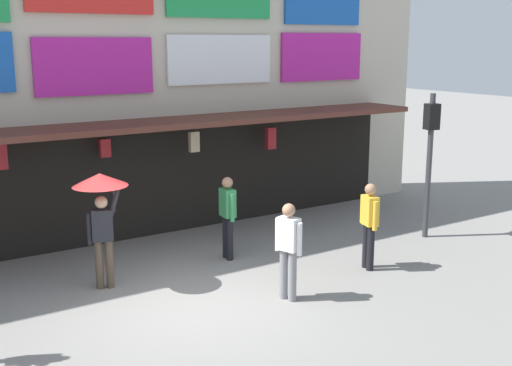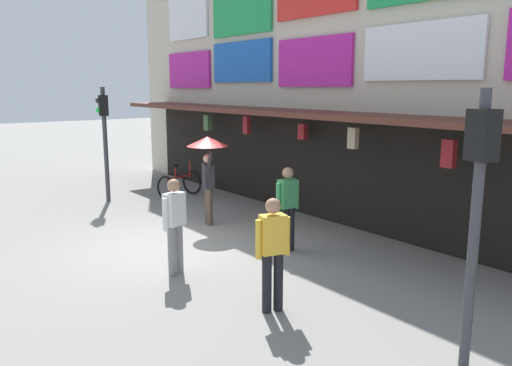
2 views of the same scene
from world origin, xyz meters
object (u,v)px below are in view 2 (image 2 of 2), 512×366
Objects in this scene: traffic_light_near at (104,126)px; pedestrian_in_black at (273,249)px; pedestrian_in_yellow at (175,221)px; traffic_light_far at (479,186)px; bicycle_parked at (180,184)px; pedestrian_with_umbrella at (208,155)px; pedestrian_in_white at (288,204)px.

traffic_light_near is 1.90× the size of pedestrian_in_black.
traffic_light_far is at bearing 14.87° from pedestrian_in_yellow.
traffic_light_far is at bearing -10.37° from bicycle_parked.
pedestrian_in_yellow is 0.81× the size of pedestrian_with_umbrella.
traffic_light_near is at bearing -179.90° from traffic_light_far.
pedestrian_in_yellow is (-2.18, -0.39, 0.00)m from pedestrian_in_black.
pedestrian_in_white is at bearing 10.02° from traffic_light_near.
traffic_light_near reaches higher than pedestrian_with_umbrella.
bicycle_parked is at bearing 172.64° from pedestrian_in_white.
traffic_light_far reaches higher than pedestrian_in_white.
pedestrian_in_black is 2.21m from pedestrian_in_yellow.
pedestrian_in_black and pedestrian_in_yellow have the same top height.
traffic_light_far reaches higher than pedestrian_in_yellow.
bicycle_parked is (0.80, 1.87, -1.75)m from traffic_light_near.
pedestrian_with_umbrella is (-7.09, 0.95, -0.50)m from traffic_light_far.
traffic_light_near is at bearing 168.90° from pedestrian_in_yellow.
pedestrian_in_yellow is (5.44, -3.09, 0.55)m from bicycle_parked.
traffic_light_near is 10.92m from traffic_light_far.
pedestrian_with_umbrella is at bearing -16.58° from bicycle_parked.
pedestrian_in_white and pedestrian_in_yellow have the same top height.
pedestrian_in_black is 1.00× the size of pedestrian_in_yellow.
pedestrian_with_umbrella is (-4.59, 1.80, 0.69)m from pedestrian_in_black.
pedestrian_in_yellow reaches higher than bicycle_parked.
pedestrian_in_white is (5.66, -0.73, 0.55)m from bicycle_parked.
bicycle_parked is 8.10m from pedestrian_in_black.
pedestrian_in_black is 4.98m from pedestrian_with_umbrella.
traffic_light_far is at bearing 0.10° from traffic_light_near.
pedestrian_in_black is at bearing -45.22° from pedestrian_in_white.
bicycle_parked is 0.64× the size of pedestrian_with_umbrella.
traffic_light_far is 7.17m from pedestrian_with_umbrella.
traffic_light_near is 1.90× the size of pedestrian_in_white.
pedestrian_in_white is 2.37m from pedestrian_in_yellow.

